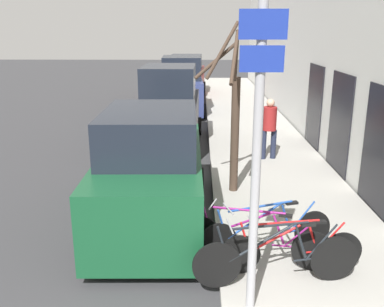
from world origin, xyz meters
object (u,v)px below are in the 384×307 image
Objects in this scene: bicycle_2 at (255,239)px; pedestrian_near at (269,125)px; bicycle_1 at (291,249)px; bicycle_0 at (276,258)px; parked_car_1 at (170,110)px; parked_car_2 at (182,88)px; parked_car_3 at (186,77)px; signpost at (257,154)px; bicycle_3 at (266,232)px; street_tree at (233,117)px; parked_car_0 at (152,172)px.

pedestrian_near reaches higher than bicycle_2.
bicycle_0 is at bearing 134.88° from bicycle_1.
parked_car_2 is at bearing 89.50° from parked_car_1.
parked_car_1 is 0.98× the size of parked_car_3.
parked_car_3 is (-1.68, 18.25, 0.52)m from bicycle_2.
parked_car_1 reaches higher than bicycle_0.
bicycle_2 is 13.28m from parked_car_2.
pedestrian_near is (1.25, 6.75, -1.12)m from signpost.
parked_car_2 is 5.09m from parked_car_3.
bicycle_3 is 0.51× the size of parked_car_2.
bicycle_2 is at bearing -81.75° from parked_car_3.
parked_car_3 is at bearing 22.67° from bicycle_2.
signpost is at bearing -78.36° from parked_car_1.
street_tree is (-1.21, -2.58, 0.73)m from pedestrian_near.
bicycle_0 is (0.42, 0.54, -1.70)m from signpost.
signpost is 1.74× the size of bicycle_3.
parked_car_1 is 10.71m from parked_car_3.
pedestrian_near is (2.73, -12.66, 0.08)m from parked_car_3.
parked_car_3 reaches higher than bicycle_0.
bicycle_0 is 3.88m from street_tree.
parked_car_2 is at bearing 0.93° from bicycle_0.
bicycle_3 is 0.49× the size of parked_car_3.
parked_car_3 is at bearing 91.12° from pedestrian_near.
pedestrian_near is 0.46× the size of street_tree.
parked_car_3 is at bearing 87.38° from parked_car_2.
street_tree is (1.69, -4.53, 0.70)m from parked_car_1.
signpost is 2.25m from bicycle_3.
bicycle_3 reaches higher than bicycle_2.
parked_car_2 reaches higher than bicycle_0.
parked_car_1 is at bearing 11.97° from bicycle_1.
bicycle_3 is 13.09m from parked_car_2.
bicycle_1 is at bearing -72.42° from parked_car_1.
parked_car_3 reaches higher than pedestrian_near.
pedestrian_near reaches higher than bicycle_1.
signpost is 0.88× the size of parked_car_1.
bicycle_2 is 18.34m from parked_car_3.
signpost is 0.82× the size of parked_car_0.
signpost is 1.80× the size of bicycle_1.
parked_car_0 is at bearing 43.51° from bicycle_1.
street_tree is at bearing -83.54° from parked_car_2.
bicycle_3 is at bearing -82.46° from street_tree.
parked_car_3 is at bearing 88.27° from parked_car_0.
bicycle_1 is 0.48× the size of parked_car_3.
bicycle_3 is 7.63m from parked_car_1.
parked_car_2 is at bearing 96.04° from signpost.
bicycle_3 is at bearing -83.79° from parked_car_2.
bicycle_3 is 1.31× the size of pedestrian_near.
bicycle_1 is 0.97× the size of bicycle_3.
bicycle_2 is 0.48× the size of parked_car_0.
signpost is at bearing -90.49° from street_tree.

